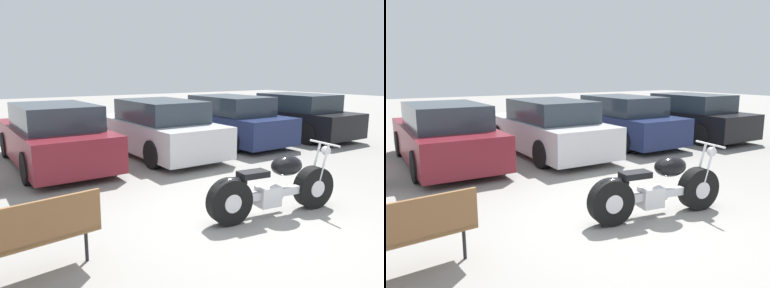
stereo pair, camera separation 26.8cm
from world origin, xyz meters
TOP-DOWN VIEW (x-y plane):
  - ground_plane at (0.00, 0.00)m, footprint 60.00×60.00m
  - motorcycle at (0.43, 0.01)m, footprint 2.23×0.74m
  - parked_car_maroon at (-1.50, 5.07)m, footprint 1.85×4.50m
  - parked_car_silver at (1.07, 4.82)m, footprint 1.85×4.50m
  - parked_car_navy at (3.65, 5.15)m, footprint 1.85×4.50m
  - parked_car_black at (6.23, 4.78)m, footprint 1.85×4.50m
  - park_bench at (-3.07, 0.02)m, footprint 1.69×0.57m

SIDE VIEW (x-z plane):
  - ground_plane at x=0.00m, z-range 0.00..0.00m
  - motorcycle at x=0.43m, z-range -0.09..0.95m
  - park_bench at x=-3.07m, z-range 0.10..0.99m
  - parked_car_maroon at x=-1.50m, z-range -0.05..1.39m
  - parked_car_silver at x=1.07m, z-range -0.05..1.39m
  - parked_car_navy at x=3.65m, z-range -0.05..1.39m
  - parked_car_black at x=6.23m, z-range -0.05..1.39m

